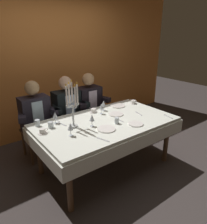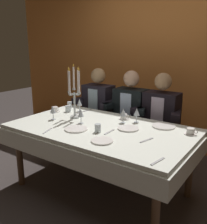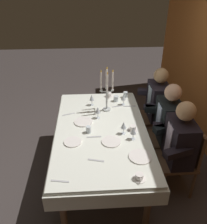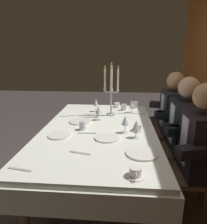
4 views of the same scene
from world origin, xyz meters
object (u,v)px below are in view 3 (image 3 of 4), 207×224
(wine_glass_3, at_px, (123,97))
(coffee_cup_2, at_px, (133,128))
(dinner_plate_3, at_px, (111,141))
(dinner_plate_0, at_px, (83,122))
(coffee_cup_1, at_px, (109,95))
(candelabra, at_px, (107,90))
(coffee_cup_0, at_px, (139,177))
(dinner_plate_2, at_px, (73,142))
(wine_glass_1, at_px, (124,125))
(seated_diner_1, at_px, (169,120))
(dining_table, at_px, (101,137))
(dinner_plate_1, at_px, (140,157))
(water_tumbler_2, at_px, (125,95))
(seated_diner_0, at_px, (158,101))
(seated_diner_2, at_px, (180,141))
(water_tumbler_0, at_px, (116,99))
(wine_glass_4, at_px, (133,131))
(wine_glass_0, at_px, (98,110))
(wine_glass_2, at_px, (92,98))
(water_tumbler_1, at_px, (89,129))

(wine_glass_3, height_order, coffee_cup_2, wine_glass_3)
(dinner_plate_3, bearing_deg, dinner_plate_0, -143.40)
(coffee_cup_1, bearing_deg, candelabra, -9.40)
(dinner_plate_0, bearing_deg, coffee_cup_0, 27.84)
(dinner_plate_2, bearing_deg, coffee_cup_1, 155.39)
(wine_glass_1, relative_size, seated_diner_1, 0.13)
(dinner_plate_2, xyz_separation_m, coffee_cup_1, (-1.09, 0.50, 0.02))
(dining_table, distance_m, dinner_plate_1, 0.67)
(water_tumbler_2, bearing_deg, seated_diner_0, 73.75)
(dining_table, bearing_deg, seated_diner_2, 71.31)
(wine_glass_1, distance_m, water_tumbler_0, 0.81)
(dinner_plate_2, bearing_deg, wine_glass_4, 91.52)
(coffee_cup_2, bearing_deg, dinner_plate_1, -0.22)
(coffee_cup_0, relative_size, seated_diner_2, 0.11)
(dining_table, bearing_deg, wine_glass_4, 57.12)
(wine_glass_0, bearing_deg, wine_glass_1, 38.04)
(wine_glass_1, distance_m, coffee_cup_0, 0.73)
(seated_diner_2, bearing_deg, dinner_plate_2, -92.50)
(dinner_plate_3, bearing_deg, seated_diner_0, 140.19)
(coffee_cup_2, bearing_deg, dinner_plate_3, -52.52)
(dining_table, height_order, wine_glass_2, wine_glass_2)
(water_tumbler_1, relative_size, seated_diner_0, 0.07)
(dinner_plate_1, distance_m, coffee_cup_0, 0.31)
(dinner_plate_2, height_order, wine_glass_2, wine_glass_2)
(dining_table, xyz_separation_m, candelabra, (-0.45, 0.10, 0.42))
(wine_glass_4, height_order, water_tumbler_1, wine_glass_4)
(dinner_plate_1, distance_m, seated_diner_1, 0.85)
(dinner_plate_0, xyz_separation_m, dinner_plate_3, (0.43, 0.32, 0.00))
(seated_diner_0, height_order, seated_diner_2, same)
(water_tumbler_1, bearing_deg, water_tumbler_2, 147.30)
(coffee_cup_1, distance_m, seated_diner_0, 0.74)
(dinner_plate_1, bearing_deg, seated_diner_2, 115.11)
(water_tumbler_0, distance_m, seated_diner_1, 0.84)
(wine_glass_1, height_order, coffee_cup_1, wine_glass_1)
(wine_glass_3, height_order, coffee_cup_0, wine_glass_3)
(water_tumbler_1, bearing_deg, coffee_cup_1, 160.68)
(dinner_plate_0, height_order, dinner_plate_3, same)
(wine_glass_2, bearing_deg, dinner_plate_0, -15.04)
(candelabra, height_order, water_tumbler_2, candelabra)
(wine_glass_3, bearing_deg, wine_glass_2, -92.34)
(dining_table, xyz_separation_m, dinner_plate_1, (0.54, 0.38, 0.13))
(wine_glass_4, bearing_deg, water_tumbler_1, -107.66)
(candelabra, height_order, dinner_plate_3, candelabra)
(dinner_plate_0, bearing_deg, dining_table, 53.70)
(water_tumbler_0, xyz_separation_m, water_tumbler_1, (0.76, -0.41, 0.00))
(wine_glass_2, xyz_separation_m, coffee_cup_2, (0.66, 0.48, -0.09))
(wine_glass_2, bearing_deg, candelabra, 52.41)
(wine_glass_0, relative_size, water_tumbler_1, 1.95)
(wine_glass_3, height_order, seated_diner_0, seated_diner_0)
(dinner_plate_3, distance_m, water_tumbler_1, 0.32)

